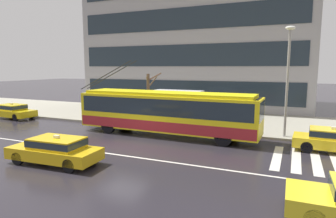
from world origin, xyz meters
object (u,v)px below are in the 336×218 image
Objects in this scene: pedestrian_at_shelter at (239,116)px; street_tree_bare at (149,93)px; taxi_ahead_of_bus at (336,140)px; street_lamp at (288,73)px; taxi_oncoming_near at (55,149)px; pedestrian_approaching_curb at (151,108)px; taxi_far_behind at (13,111)px; bus_shelter at (178,98)px; trolleybus at (166,112)px.

pedestrian_at_shelter is 0.41× the size of street_tree_bare.
street_tree_bare is (-8.06, 1.51, 1.22)m from pedestrian_at_shelter.
taxi_ahead_of_bus is 0.64× the size of street_lamp.
taxi_oncoming_near is 14.28m from street_lamp.
taxi_far_behind is at bearing -161.50° from pedestrian_approaching_curb.
street_tree_bare reaches higher than bus_shelter.
taxi_far_behind is at bearing -167.32° from bus_shelter.
trolleybus is 15.46m from taxi_far_behind.
taxi_ahead_of_bus is at bearing -18.61° from pedestrian_approaching_curb.
pedestrian_approaching_curb is at bearing 127.19° from trolleybus.
street_tree_bare is (-3.14, 1.05, 0.18)m from bus_shelter.
street_lamp is (-2.64, 2.27, 3.53)m from taxi_ahead_of_bus.
street_lamp is 11.66m from street_tree_bare.
street_tree_bare is (-11.20, 2.61, -1.92)m from street_lamp.
street_lamp reaches higher than street_tree_bare.
pedestrian_approaching_curb reaches higher than pedestrian_at_shelter.
taxi_far_behind is at bearing -171.73° from pedestrian_at_shelter.
taxi_ahead_of_bus is at bearing 31.00° from taxi_oncoming_near.
street_lamp is at bearing 139.25° from taxi_ahead_of_bus.
street_lamp reaches higher than bus_shelter.
taxi_far_behind is 2.66× the size of pedestrian_at_shelter.
pedestrian_approaching_curb is (11.97, 4.01, 0.40)m from taxi_far_behind.
trolleybus is 3.29× the size of street_tree_bare.
taxi_oncoming_near and taxi_far_behind have the same top height.
street_tree_bare is at bearing 169.40° from pedestrian_at_shelter.
taxi_ahead_of_bus is 2.74× the size of pedestrian_at_shelter.
bus_shelter is (1.76, 11.31, 1.43)m from taxi_oncoming_near.
bus_shelter is 3.31m from street_tree_bare.
street_tree_bare is at bearing 96.38° from taxi_oncoming_near.
bus_shelter is 1.00× the size of street_tree_bare.
pedestrian_at_shelter is 8.29m from street_tree_bare.
pedestrian_at_shelter is at bearing 58.40° from taxi_oncoming_near.
taxi_ahead_of_bus is at bearing -40.75° from street_lamp.
taxi_oncoming_near is at bearing -149.00° from taxi_ahead_of_bus.
pedestrian_approaching_curb reaches higher than taxi_ahead_of_bus.
bus_shelter is at bearing 160.32° from taxi_ahead_of_bus.
street_lamp is at bearing -13.10° from street_tree_bare.
pedestrian_at_shelter is at bearing 149.75° from taxi_ahead_of_bus.
taxi_oncoming_near is 1.15× the size of street_tree_bare.
trolleybus is 2.95× the size of taxi_ahead_of_bus.
trolleybus reaches higher than taxi_oncoming_near.
taxi_ahead_of_bus is 11.45m from bus_shelter.
trolleybus reaches higher than taxi_ahead_of_bus.
trolleybus is 8.02× the size of pedestrian_approaching_curb.
trolleybus is 7.91m from taxi_oncoming_near.
taxi_far_behind is (-12.95, 8.00, -0.00)m from taxi_oncoming_near.
bus_shelter is at bearing 174.69° from pedestrian_at_shelter.
taxi_far_behind is (-25.40, 0.52, -0.00)m from taxi_ahead_of_bus.
taxi_ahead_of_bus is 4.96m from street_lamp.
taxi_far_behind is 23.11m from street_lamp.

